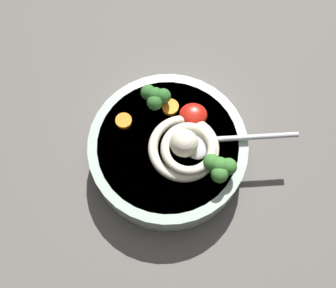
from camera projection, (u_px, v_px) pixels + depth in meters
The scene contains 9 objects.
table_slab at pixel (169, 149), 69.34cm from camera, with size 133.19×133.19×3.58cm, color #5B5651.
soup_bowl at pixel (168, 151), 64.10cm from camera, with size 23.91×23.91×5.80cm.
noodle_pile at pixel (185, 147), 59.78cm from camera, with size 11.45×11.22×4.60cm.
soup_spoon at pixel (206, 140), 60.88cm from camera, with size 17.49×6.49×1.60cm.
chili_sauce_dollop at pixel (193, 115), 62.22cm from camera, with size 4.19×3.77×1.88cm, color #B2190F.
broccoli_floret_right at pixel (220, 167), 57.67cm from camera, with size 4.78×4.11×3.78cm.
broccoli_floret_center at pixel (155, 97), 61.83cm from camera, with size 4.60×3.96×3.63cm.
carrot_slice_extra_a at pixel (124, 121), 62.45cm from camera, with size 2.46×2.46×0.76cm, color orange.
carrot_slice_beside_chili at pixel (171, 107), 63.39cm from camera, with size 2.59×2.59×0.62cm, color orange.
Camera 1 is at (1.37, -24.72, 66.57)cm, focal length 44.51 mm.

